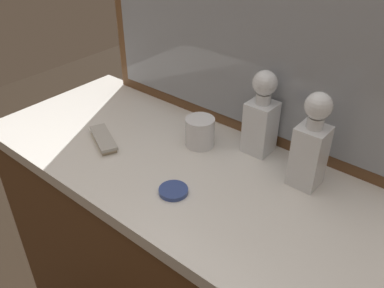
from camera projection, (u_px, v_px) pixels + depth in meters
The scene contains 7 objects.
dresser at pixel (192, 274), 1.41m from camera, with size 1.38×0.56×0.94m.
dresser_mirror at pixel (250, 42), 1.16m from camera, with size 1.14×0.03×0.60m.
crystal_decanter_center at pixel (261, 121), 1.17m from camera, with size 0.08×0.08×0.26m.
crystal_decanter_front at pixel (310, 149), 1.04m from camera, with size 0.08×0.08×0.27m.
crystal_tumbler_left at pixel (200, 133), 1.23m from camera, with size 0.09×0.09×0.09m.
silver_brush_rear at pixel (103, 139), 1.25m from camera, with size 0.16×0.11×0.02m.
porcelain_dish at pixel (173, 191), 1.06m from camera, with size 0.08×0.08×0.01m.
Camera 1 is at (0.59, -0.71, 1.62)m, focal length 37.69 mm.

